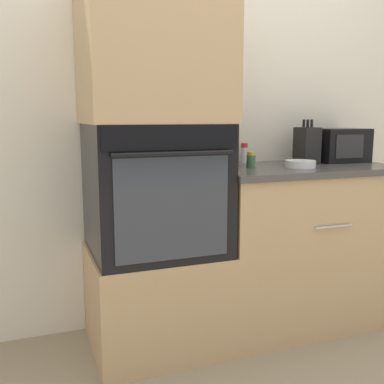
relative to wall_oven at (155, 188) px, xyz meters
name	(u,v)px	position (x,y,z in m)	size (l,w,h in m)	color
ground_plane	(238,360)	(0.33, -0.30, -0.84)	(12.00, 12.00, 0.00)	gray
wall_back	(193,107)	(0.33, 0.33, 0.41)	(8.00, 0.05, 2.50)	silver
oven_cabinet_base	(156,297)	(0.00, 0.00, -0.58)	(0.66, 0.60, 0.52)	tan
wall_oven	(155,188)	(0.00, 0.00, 0.00)	(0.64, 0.64, 0.64)	black
oven_cabinet_upper	(152,46)	(0.00, 0.00, 0.69)	(0.66, 0.60, 0.73)	tan
counter_unit	(298,244)	(0.86, 0.00, -0.38)	(1.07, 0.63, 0.92)	tan
microwave	(337,145)	(1.20, 0.13, 0.18)	(0.31, 0.27, 0.20)	black
knife_block	(307,145)	(0.95, 0.09, 0.19)	(0.11, 0.13, 0.26)	black
bowl	(300,164)	(0.79, -0.08, 0.10)	(0.16, 0.16, 0.04)	white
condiment_jar_near	(244,153)	(0.63, 0.26, 0.14)	(0.04, 0.04, 0.12)	silver
condiment_jar_mid	(251,160)	(0.54, 0.00, 0.12)	(0.05, 0.05, 0.09)	#427047
condiment_jar_far	(229,158)	(0.48, 0.15, 0.13)	(0.04, 0.04, 0.09)	silver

